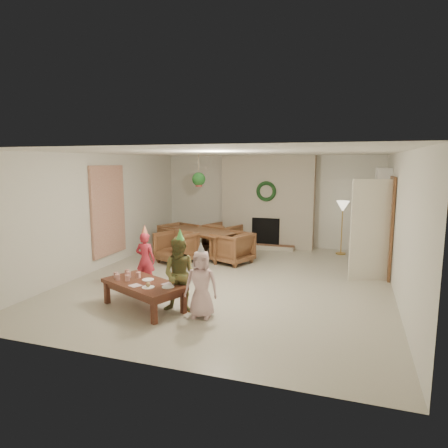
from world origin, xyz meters
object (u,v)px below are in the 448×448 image
at_px(child_red, 145,260).
at_px(child_plaid, 181,275).
at_px(dining_chair_far, 223,237).
at_px(dining_chair_near, 176,247).
at_px(dining_chair_right, 233,248).
at_px(dining_table, 201,243).
at_px(dining_chair_left, 178,238).
at_px(coffee_table_top, 144,284).
at_px(child_pink, 201,284).

bearing_deg(child_red, child_plaid, 138.97).
distance_m(dining_chair_far, child_plaid, 4.36).
xyz_separation_m(dining_chair_near, dining_chair_right, (1.26, 0.36, 0.00)).
relative_size(dining_table, child_red, 1.79).
height_order(dining_chair_left, child_red, child_red).
relative_size(coffee_table_top, child_red, 1.34).
xyz_separation_m(child_red, child_plaid, (1.14, -0.91, 0.07)).
bearing_deg(dining_chair_right, dining_chair_left, -90.00).
relative_size(dining_chair_right, child_plaid, 0.68).
height_order(dining_chair_near, dining_chair_right, same).
bearing_deg(dining_table, dining_chair_left, -180.00).
bearing_deg(dining_chair_far, dining_chair_near, 90.00).
distance_m(dining_chair_near, dining_chair_right, 1.32).
relative_size(dining_chair_far, dining_chair_left, 1.00).
distance_m(coffee_table_top, child_pink, 1.02).
relative_size(dining_chair_left, coffee_table_top, 0.57).
bearing_deg(dining_chair_right, dining_chair_near, -51.34).
bearing_deg(coffee_table_top, child_plaid, 29.05).
height_order(dining_chair_right, child_pink, child_pink).
height_order(dining_chair_far, child_pink, child_pink).
bearing_deg(coffee_table_top, dining_table, 121.22).
bearing_deg(dining_chair_right, dining_table, -90.00).
xyz_separation_m(dining_chair_right, child_pink, (0.50, -3.24, 0.15)).
bearing_deg(child_red, dining_chair_left, -78.99).
bearing_deg(child_pink, dining_chair_left, 112.35).
height_order(dining_chair_left, dining_chair_right, same).
xyz_separation_m(dining_chair_left, child_pink, (2.21, -3.95, 0.15)).
bearing_deg(dining_chair_near, dining_chair_right, 38.66).
bearing_deg(child_pink, child_plaid, 157.91).
distance_m(dining_chair_right, child_red, 2.44).
bearing_deg(dining_chair_far, child_red, 106.17).
distance_m(dining_chair_left, child_red, 3.01).
bearing_deg(dining_chair_far, dining_chair_left, 45.00).
bearing_deg(dining_chair_near, dining_table, 90.00).
bearing_deg(dining_chair_left, child_plaid, -131.89).
height_order(child_plaid, child_pink, child_plaid).
relative_size(dining_chair_left, dining_chair_right, 1.00).
bearing_deg(dining_table, child_red, -68.81).
distance_m(dining_table, dining_chair_left, 0.82).
height_order(dining_chair_far, child_plaid, child_plaid).
distance_m(dining_chair_right, child_pink, 3.28).
distance_m(dining_table, dining_chair_right, 1.03).
xyz_separation_m(dining_chair_left, coffee_table_top, (1.20, -3.90, 0.03)).
relative_size(dining_chair_far, child_plaid, 0.68).
distance_m(coffee_table_top, child_red, 1.10).
relative_size(dining_chair_near, dining_chair_right, 1.00).
bearing_deg(child_red, dining_chair_far, -98.76).
xyz_separation_m(coffee_table_top, child_red, (-0.51, 0.97, 0.12)).
relative_size(coffee_table_top, child_pink, 1.36).
bearing_deg(dining_table, coffee_table_top, -60.29).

